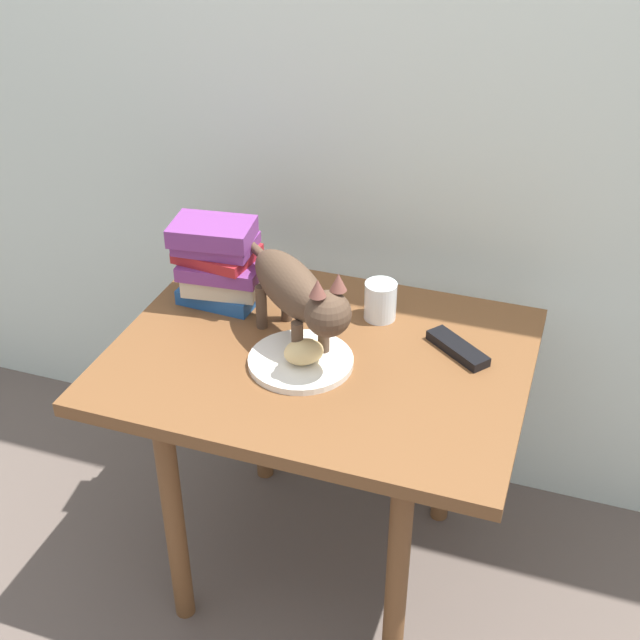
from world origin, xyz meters
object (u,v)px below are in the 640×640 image
at_px(bread_roll, 304,352).
at_px(cat, 297,292).
at_px(side_table, 320,385).
at_px(tv_remote, 458,348).
at_px(book_stack, 219,262).
at_px(candle_jar, 380,303).
at_px(plate, 301,361).

bearing_deg(bread_roll, cat, 119.59).
distance_m(side_table, tv_remote, 0.30).
distance_m(side_table, book_stack, 0.35).
relative_size(side_table, tv_remote, 5.63).
bearing_deg(candle_jar, side_table, -114.80).
bearing_deg(side_table, plate, -115.93).
bearing_deg(candle_jar, plate, -115.05).
relative_size(plate, cat, 0.56).
xyz_separation_m(cat, tv_remote, (0.32, 0.09, -0.12)).
relative_size(plate, book_stack, 1.04).
height_order(plate, bread_roll, bread_roll).
bearing_deg(tv_remote, plate, -116.14).
relative_size(side_table, book_stack, 4.12).
xyz_separation_m(side_table, book_stack, (-0.28, 0.12, 0.18)).
xyz_separation_m(cat, book_stack, (-0.23, 0.12, -0.03)).
height_order(plate, tv_remote, tv_remote).
bearing_deg(plate, book_stack, 145.71).
bearing_deg(side_table, bread_roll, -102.48).
xyz_separation_m(candle_jar, tv_remote, (0.19, -0.08, -0.03)).
bearing_deg(cat, side_table, -6.34).
distance_m(cat, tv_remote, 0.35).
distance_m(plate, book_stack, 0.32).
xyz_separation_m(book_stack, candle_jar, (0.36, 0.05, -0.06)).
bearing_deg(cat, plate, -64.09).
bearing_deg(tv_remote, cat, -126.84).
xyz_separation_m(side_table, cat, (-0.05, 0.01, 0.21)).
distance_m(plate, bread_roll, 0.04).
distance_m(side_table, plate, 0.10).
xyz_separation_m(side_table, candle_jar, (0.08, 0.17, 0.12)).
xyz_separation_m(book_stack, tv_remote, (0.54, -0.03, -0.09)).
bearing_deg(bread_roll, side_table, 77.52).
relative_size(plate, tv_remote, 1.42).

